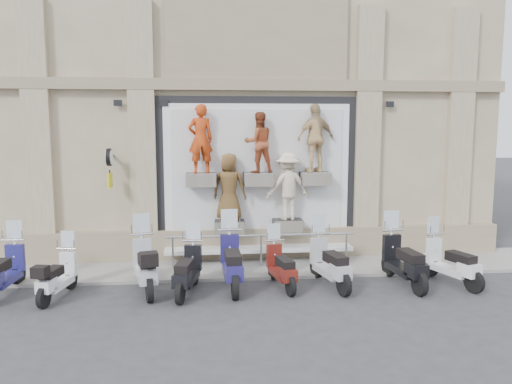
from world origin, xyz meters
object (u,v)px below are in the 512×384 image
Objects in this scene: scooter_d at (187,261)px; scooter_f at (281,258)px; scooter_a at (3,261)px; scooter_g at (330,253)px; clock_sign_bracket at (110,163)px; scooter_e at (232,251)px; scooter_h at (404,251)px; guard_rail at (261,252)px; scooter_b at (57,267)px; scooter_c at (145,255)px; scooter_i at (452,253)px.

scooter_d reaches higher than scooter_f.
scooter_g is (7.35, -0.13, 0.01)m from scooter_a.
clock_sign_bracket is 4.11m from scooter_e.
scooter_h reaches higher than scooter_g.
clock_sign_bracket is at bearing 47.91° from scooter_a.
guard_rail is 4.96× the size of clock_sign_bracket.
scooter_e is (-0.85, -1.49, 0.41)m from guard_rail.
scooter_e reaches higher than scooter_h.
guard_rail is 2.97× the size of scooter_b.
scooter_c is 7.18m from scooter_i.
scooter_a is at bearing 159.94° from scooter_i.
scooter_b is at bearing -159.03° from guard_rail.
scooter_e is 1.09× the size of scooter_g.
scooter_b is at bearing 172.00° from scooter_f.
scooter_d is at bearing 175.33° from scooter_h.
guard_rail is 5.02m from scooter_b.
scooter_a is 0.90× the size of scooter_e.
clock_sign_bracket reaches higher than scooter_a.
clock_sign_bracket is (-3.90, 0.47, 2.34)m from guard_rail.
scooter_d is 1.06m from scooter_e.
scooter_d reaches higher than guard_rail.
scooter_e is at bearing 158.60° from scooter_i.
scooter_g is at bearing -13.91° from scooter_c.
guard_rail is at bearing -6.84° from clock_sign_bracket.
clock_sign_bracket is 6.07m from scooter_g.
scooter_c is 1.09× the size of scooter_i.
scooter_e is 1.16m from scooter_f.
clock_sign_bracket is at bearing 157.29° from scooter_h.
scooter_i reaches higher than scooter_f.
scooter_d is (2.04, -2.26, -2.04)m from clock_sign_bracket.
scooter_a reaches higher than scooter_f.
scooter_f is 0.88× the size of scooter_g.
clock_sign_bracket is at bearing 82.04° from scooter_b.
scooter_g reaches higher than scooter_b.
scooter_d is 1.08× the size of scooter_f.
clock_sign_bracket reaches higher than scooter_f.
scooter_a reaches higher than guard_rail.
scooter_f is at bearing -25.89° from clock_sign_bracket.
scooter_c is (1.86, 0.27, 0.15)m from scooter_b.
clock_sign_bracket is 0.52× the size of scooter_a.
scooter_a is 4.07m from scooter_d.
scooter_h is (1.76, -0.09, 0.04)m from scooter_g.
clock_sign_bracket reaches higher than scooter_g.
guard_rail is 2.57× the size of scooter_g.
guard_rail is at bearing 55.53° from scooter_d.
guard_rail is 2.91× the size of scooter_f.
clock_sign_bracket reaches higher than scooter_c.
scooter_g is 0.95× the size of scooter_h.
clock_sign_bracket is at bearing 173.16° from guard_rail.
scooter_i is at bearing -14.44° from scooter_c.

